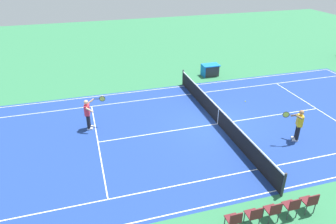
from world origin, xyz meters
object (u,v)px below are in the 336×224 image
tennis_player_far (299,124)px  spectator_chair_1 (292,205)px  equipment_cart_tarped (210,70)px  tennis_ball (245,101)px  spectator_chair_4 (234,220)px  tennis_net (218,116)px  spectator_chair_0 (310,201)px  spectator_chair_2 (273,210)px  spectator_chair_3 (254,215)px  tennis_player_near (88,113)px

tennis_player_far → spectator_chair_1: (3.35, 4.22, -0.41)m
equipment_cart_tarped → tennis_player_far: bearing=93.0°
tennis_ball → spectator_chair_4: 10.34m
tennis_ball → equipment_cart_tarped: size_ratio=0.05×
tennis_player_far → spectator_chair_4: bearing=37.2°
spectator_chair_1 → tennis_net: bearing=-92.9°
spectator_chair_0 → spectator_chair_4: size_ratio=1.00×
spectator_chair_0 → spectator_chair_4: 2.96m
tennis_net → equipment_cart_tarped: bearing=-110.0°
tennis_player_far → spectator_chair_2: bearing=45.9°
spectator_chair_3 → equipment_cart_tarped: (-4.33, -13.69, -0.08)m
spectator_chair_2 → equipment_cart_tarped: size_ratio=0.70×
tennis_player_near → equipment_cart_tarped: 10.66m
tennis_net → spectator_chair_4: size_ratio=13.30×
spectator_chair_1 → equipment_cart_tarped: bearing=-101.8°
tennis_net → tennis_ball: 3.49m
spectator_chair_0 → spectator_chair_3: 2.22m
tennis_player_near → spectator_chair_3: 9.59m
tennis_ball → equipment_cart_tarped: (0.29, -4.86, 0.40)m
tennis_player_near → tennis_ball: size_ratio=25.71×
tennis_ball → spectator_chair_1: spectator_chair_1 is taller
tennis_player_near → equipment_cart_tarped: (-9.17, -5.41, -0.49)m
spectator_chair_1 → spectator_chair_3: 1.48m
spectator_chair_3 → spectator_chair_4: same height
tennis_player_near → spectator_chair_4: 9.24m
tennis_ball → spectator_chair_0: size_ratio=0.08×
spectator_chair_3 → spectator_chair_4: (0.74, 0.00, 0.00)m
spectator_chair_1 → spectator_chair_4: same height
tennis_ball → tennis_net: bearing=36.1°
tennis_player_far → spectator_chair_1: bearing=51.6°
spectator_chair_3 → tennis_net: bearing=-105.1°
tennis_player_far → spectator_chair_4: size_ratio=1.93×
tennis_player_far → spectator_chair_3: tennis_player_far is taller
tennis_player_near → spectator_chair_1: size_ratio=1.93×
spectator_chair_4 → tennis_player_far: bearing=-142.8°
spectator_chair_0 → spectator_chair_4: bearing=0.0°
tennis_ball → spectator_chair_3: bearing=62.3°
spectator_chair_0 → spectator_chair_2: bearing=0.0°
spectator_chair_2 → tennis_player_far: bearing=-134.1°
spectator_chair_0 → equipment_cart_tarped: (-2.11, -13.69, -0.08)m
equipment_cart_tarped → spectator_chair_0: bearing=81.2°
tennis_ball → spectator_chair_1: (3.14, 8.83, 0.49)m
tennis_ball → tennis_player_near: bearing=3.3°
equipment_cart_tarped → spectator_chair_3: bearing=72.4°
tennis_player_far → tennis_ball: (0.21, -4.60, -0.90)m
tennis_ball → spectator_chair_3: spectator_chair_3 is taller
tennis_player_near → spectator_chair_0: (-7.06, 8.27, -0.41)m
spectator_chair_4 → equipment_cart_tarped: 14.60m
spectator_chair_2 → equipment_cart_tarped: spectator_chair_2 is taller
tennis_player_far → spectator_chair_0: bearing=58.3°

